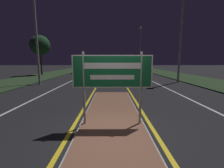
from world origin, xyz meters
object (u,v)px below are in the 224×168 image
at_px(car_receding_1, 127,69).
at_px(car_approaching_2, 88,67).
at_px(highway_sign, 112,74).
at_px(streetlight_right_near, 182,14).
at_px(streetlight_left_near, 34,0).
at_px(car_approaching_1, 80,68).
at_px(car_receding_0, 137,73).
at_px(streetlight_right_far, 140,42).
at_px(car_approaching_0, 90,72).

distance_m(car_receding_1, car_approaching_2, 14.25).
bearing_deg(highway_sign, streetlight_right_near, 57.14).
bearing_deg(streetlight_left_near, highway_sign, -53.86).
distance_m(streetlight_left_near, car_approaching_1, 15.15).
bearing_deg(streetlight_right_near, car_receding_0, 156.11).
bearing_deg(car_receding_0, streetlight_right_near, -23.89).
height_order(highway_sign, car_approaching_1, highway_sign).
xyz_separation_m(streetlight_right_near, car_approaching_1, (-12.08, 12.38, -5.53)).
height_order(streetlight_right_far, car_receding_0, streetlight_right_far).
relative_size(streetlight_left_near, car_approaching_2, 2.61).
bearing_deg(car_approaching_0, car_approaching_2, 99.55).
xyz_separation_m(highway_sign, streetlight_right_far, (6.64, 30.67, 4.83)).
relative_size(car_receding_0, car_receding_1, 1.03).
xyz_separation_m(streetlight_right_near, car_approaching_2, (-12.17, 21.53, -5.55)).
distance_m(highway_sign, car_approaching_2, 32.17).
height_order(streetlight_right_far, car_receding_1, streetlight_right_far).
distance_m(car_receding_1, car_approaching_1, 8.48).
bearing_deg(car_receding_0, streetlight_left_near, -161.29).
height_order(streetlight_right_near, car_receding_1, streetlight_right_near).
relative_size(streetlight_left_near, car_receding_0, 2.42).
height_order(car_receding_0, car_approaching_1, car_approaching_1).
bearing_deg(streetlight_right_far, car_approaching_1, -146.18).
relative_size(streetlight_right_far, car_approaching_2, 2.31).
relative_size(streetlight_left_near, car_approaching_0, 2.54).
distance_m(streetlight_right_near, car_approaching_1, 18.16).
xyz_separation_m(highway_sign, car_approaching_2, (-5.63, 31.66, -0.87)).
bearing_deg(car_approaching_2, car_approaching_0, -80.45).
bearing_deg(car_approaching_2, car_receding_0, -67.08).
bearing_deg(car_receding_1, car_approaching_1, 162.72).
height_order(streetlight_right_near, streetlight_right_far, streetlight_right_far).
xyz_separation_m(highway_sign, car_receding_0, (2.77, 11.80, -0.89)).
xyz_separation_m(car_receding_0, car_approaching_1, (-8.31, 10.71, 0.04)).
height_order(streetlight_right_far, car_approaching_0, streetlight_right_far).
relative_size(car_approaching_0, car_approaching_2, 1.03).
bearing_deg(highway_sign, car_approaching_1, 103.82).
distance_m(car_receding_0, car_approaching_2, 21.57).
bearing_deg(car_receding_1, car_approaching_2, 125.06).
relative_size(highway_sign, car_receding_0, 0.52).
height_order(car_receding_0, car_approaching_2, same).
distance_m(streetlight_left_near, streetlight_right_far, 25.53).
bearing_deg(car_receding_1, streetlight_right_near, -68.02).
bearing_deg(car_approaching_0, car_approaching_1, 108.65).
bearing_deg(highway_sign, car_approaching_0, 100.74).
bearing_deg(streetlight_right_near, car_approaching_0, 157.43).
xyz_separation_m(car_approaching_1, car_approaching_2, (-0.09, 9.15, -0.02)).
bearing_deg(car_receding_0, car_receding_1, 91.48).
bearing_deg(streetlight_right_far, car_receding_1, -110.92).
xyz_separation_m(highway_sign, car_receding_1, (2.56, 19.99, -0.85)).
height_order(car_receding_0, car_approaching_0, car_approaching_0).
relative_size(streetlight_right_far, car_receding_0, 2.14).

